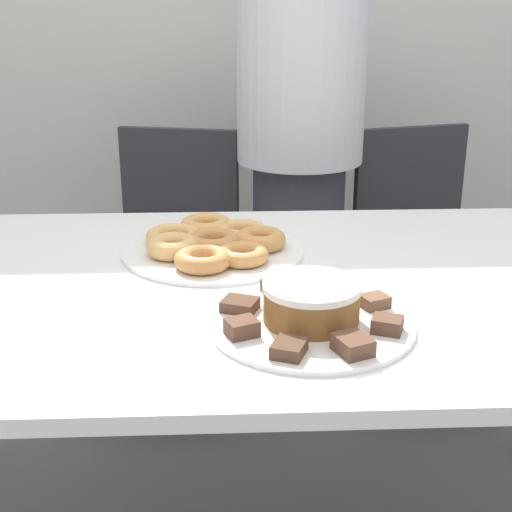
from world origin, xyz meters
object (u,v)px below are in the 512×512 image
plate_cake (311,323)px  frosted_cake (311,302)px  office_chair_left (170,277)px  plate_donuts (213,251)px  person_standing (300,148)px  office_chair_right (425,273)px

plate_cake → frosted_cake: (0.00, 0.00, 0.04)m
office_chair_left → plate_cake: 1.17m
office_chair_left → plate_donuts: office_chair_left is taller
office_chair_left → plate_donuts: bearing=-64.6°
person_standing → office_chair_right: 0.59m
person_standing → plate_cake: 1.13m
person_standing → frosted_cake: 1.13m
person_standing → frosted_cake: bearing=-94.8°
office_chair_right → plate_cake: office_chair_right is taller
office_chair_left → office_chair_right: (0.84, -0.00, 0.00)m
person_standing → office_chair_left: bearing=-172.7°
plate_donuts → frosted_cake: frosted_cake is taller
office_chair_right → frosted_cake: office_chair_right is taller
person_standing → plate_donuts: (-0.27, -0.75, -0.07)m
plate_cake → office_chair_left: bearing=107.0°
person_standing → office_chair_left: person_standing is taller
plate_cake → person_standing: bearing=85.2°
person_standing → plate_donuts: person_standing is taller
plate_donuts → frosted_cake: 0.41m
office_chair_right → plate_donuts: office_chair_right is taller
office_chair_left → office_chair_right: 0.84m
person_standing → plate_cake: bearing=-94.8°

